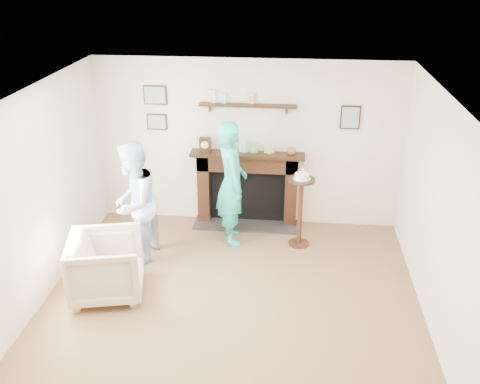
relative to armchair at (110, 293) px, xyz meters
name	(u,v)px	position (x,y,z in m)	size (l,w,h in m)	color
ground	(228,319)	(1.51, -0.35, 0.00)	(5.00, 5.00, 0.00)	brown
room_shell	(234,165)	(1.51, 0.34, 1.62)	(4.54, 5.02, 2.52)	beige
armchair	(110,293)	(0.00, 0.00, 0.00)	(0.83, 0.86, 0.78)	#B9AE89
man	(139,258)	(0.13, 0.84, 0.00)	(0.81, 0.63, 1.67)	#A1B5CA
woman	(232,239)	(1.34, 1.48, 0.00)	(0.65, 0.43, 1.79)	teal
pedestal_table	(301,199)	(2.31, 1.45, 0.72)	(0.36, 0.36, 1.17)	black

